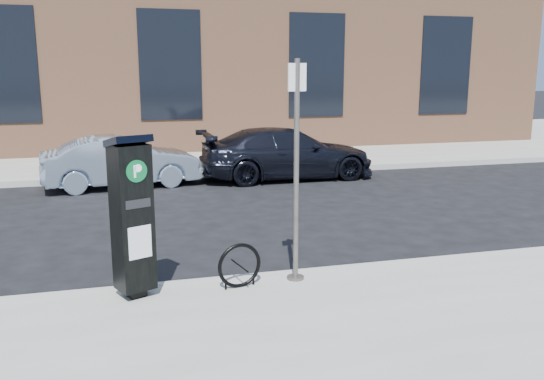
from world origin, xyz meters
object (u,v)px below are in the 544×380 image
object	(u,v)px
car_silver	(121,162)
sign_pole	(296,174)
car_dark	(287,153)
bike_rack	(240,266)
parking_kiosk	(132,215)

from	to	relation	value
car_silver	sign_pole	bearing A→B (deg)	-172.02
car_dark	car_silver	bearing A→B (deg)	89.64
car_silver	car_dark	distance (m)	4.29
sign_pole	car_silver	xyz separation A→B (m)	(-2.13, 7.66, -0.94)
bike_rack	car_silver	bearing A→B (deg)	88.49
sign_pole	parking_kiosk	bearing A→B (deg)	168.48
parking_kiosk	car_silver	size ratio (longest dim) A/B	0.52
parking_kiosk	car_silver	distance (m)	7.73
parking_kiosk	car_dark	world-z (taller)	parking_kiosk
parking_kiosk	car_silver	world-z (taller)	parking_kiosk
bike_rack	car_dark	bearing A→B (deg)	57.96
sign_pole	car_dark	xyz separation A→B (m)	(2.16, 7.70, -0.89)
bike_rack	sign_pole	bearing A→B (deg)	-4.05
parking_kiosk	sign_pole	bearing A→B (deg)	-22.04
parking_kiosk	car_silver	bearing A→B (deg)	67.02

